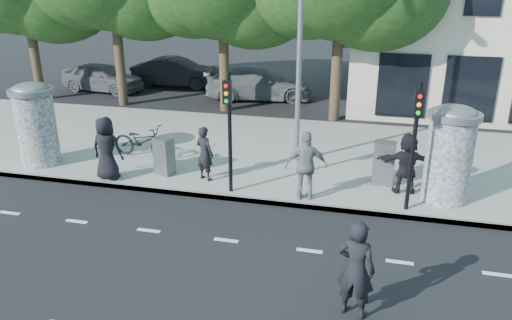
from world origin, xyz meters
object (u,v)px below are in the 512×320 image
(car_left, at_px, (103,77))
(car_right, at_px, (259,84))
(street_lamp, at_px, (300,15))
(ped_a, at_px, (107,149))
(cabinet_left, at_px, (164,156))
(ped_b, at_px, (205,153))
(bicycle, at_px, (142,141))
(ped_f, at_px, (407,163))
(car_mid, at_px, (176,72))
(traffic_pole_far, at_px, (415,134))
(ad_column_right, at_px, (450,152))
(man_road, at_px, (356,269))
(traffic_pole_near, at_px, (229,121))
(ped_e, at_px, (306,166))
(ad_column_left, at_px, (36,122))
(cabinet_right, at_px, (384,163))

(car_left, bearing_deg, car_right, -79.65)
(street_lamp, bearing_deg, ped_a, -151.87)
(street_lamp, relative_size, car_left, 1.81)
(street_lamp, distance_m, cabinet_left, 5.88)
(ped_b, distance_m, bicycle, 3.02)
(street_lamp, bearing_deg, ped_f, -26.60)
(car_mid, bearing_deg, traffic_pole_far, -141.04)
(ad_column_right, relative_size, ped_f, 1.52)
(ped_b, height_order, car_left, ped_b)
(man_road, bearing_deg, ped_b, -33.93)
(ped_b, bearing_deg, traffic_pole_far, -163.44)
(street_lamp, distance_m, man_road, 8.52)
(car_mid, bearing_deg, ped_a, -169.53)
(ped_a, bearing_deg, bicycle, -91.39)
(traffic_pole_near, bearing_deg, street_lamp, 63.77)
(ped_f, bearing_deg, street_lamp, -34.66)
(ad_column_right, xyz_separation_m, traffic_pole_near, (-5.80, -0.91, 0.69))
(ped_e, height_order, ped_f, ped_e)
(ad_column_left, xyz_separation_m, ped_a, (2.79, -0.65, -0.43))
(ped_e, relative_size, ped_f, 1.11)
(ped_e, distance_m, car_right, 11.98)
(car_mid, bearing_deg, car_right, -111.38)
(street_lamp, distance_m, ped_b, 4.99)
(ped_e, height_order, bicycle, ped_e)
(bicycle, height_order, car_right, car_right)
(car_right, bearing_deg, car_mid, 60.03)
(ped_b, relative_size, bicycle, 0.79)
(man_road, distance_m, cabinet_right, 6.07)
(street_lamp, relative_size, car_mid, 1.68)
(ad_column_right, relative_size, car_right, 0.50)
(traffic_pole_near, xyz_separation_m, traffic_pole_far, (4.80, 0.00, 0.00))
(bicycle, xyz_separation_m, cabinet_right, (7.84, -0.40, 0.09))
(ad_column_right, bearing_deg, man_road, -111.59)
(ad_column_right, height_order, cabinet_left, ad_column_right)
(ped_b, bearing_deg, ped_f, -152.04)
(car_mid, bearing_deg, traffic_pole_near, -155.04)
(ped_f, distance_m, car_right, 12.18)
(traffic_pole_near, xyz_separation_m, man_road, (3.69, -4.42, -1.26))
(man_road, bearing_deg, bicycle, -27.60)
(ped_f, bearing_deg, ped_e, 14.42)
(ped_f, height_order, car_mid, ped_f)
(traffic_pole_near, xyz_separation_m, bicycle, (-3.67, 2.03, -1.53))
(cabinet_left, relative_size, car_mid, 0.24)
(street_lamp, xyz_separation_m, car_mid, (-8.33, 10.17, -4.01))
(ad_column_left, height_order, ad_column_right, same)
(ad_column_left, relative_size, car_mid, 0.56)
(street_lamp, xyz_separation_m, ped_b, (-2.38, -2.15, -3.82))
(street_lamp, bearing_deg, ad_column_left, -165.06)
(man_road, distance_m, bicycle, 9.79)
(ad_column_right, height_order, bicycle, ad_column_right)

